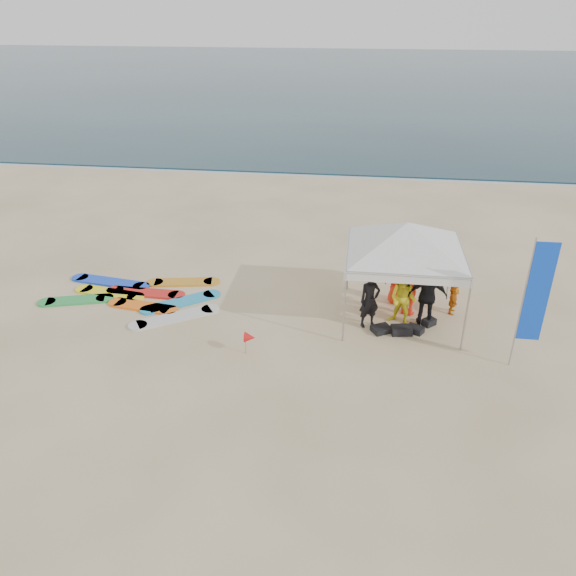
# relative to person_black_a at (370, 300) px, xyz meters

# --- Properties ---
(ground) EXTENTS (120.00, 120.00, 0.00)m
(ground) POSITION_rel_person_black_a_xyz_m (-1.94, -2.91, -0.82)
(ground) COLOR beige
(ground) RESTS_ON ground
(ocean) EXTENTS (160.00, 84.00, 0.08)m
(ocean) POSITION_rel_person_black_a_xyz_m (-1.94, 57.09, -0.78)
(ocean) COLOR #0C2633
(ocean) RESTS_ON ground
(shoreline_foam) EXTENTS (160.00, 1.20, 0.01)m
(shoreline_foam) POSITION_rel_person_black_a_xyz_m (-1.94, 15.29, -0.82)
(shoreline_foam) COLOR silver
(shoreline_foam) RESTS_ON ground
(person_black_a) EXTENTS (0.71, 0.61, 1.64)m
(person_black_a) POSITION_rel_person_black_a_xyz_m (0.00, 0.00, 0.00)
(person_black_a) COLOR black
(person_black_a) RESTS_ON ground
(person_yellow) EXTENTS (0.95, 0.87, 1.59)m
(person_yellow) POSITION_rel_person_black_a_xyz_m (0.93, 0.22, -0.03)
(person_yellow) COLOR yellow
(person_yellow) RESTS_ON ground
(person_orange_a) EXTENTS (1.45, 1.21, 1.95)m
(person_orange_a) POSITION_rel_person_black_a_xyz_m (1.16, 0.87, 0.15)
(person_orange_a) COLOR #FE2C16
(person_orange_a) RESTS_ON ground
(person_black_b) EXTENTS (1.09, 0.48, 1.83)m
(person_black_b) POSITION_rel_person_black_a_xyz_m (1.60, 0.28, 0.09)
(person_black_b) COLOR black
(person_black_b) RESTS_ON ground
(person_orange_b) EXTENTS (0.88, 0.61, 1.72)m
(person_orange_b) POSITION_rel_person_black_a_xyz_m (0.89, 1.52, 0.04)
(person_orange_b) COLOR red
(person_orange_b) RESTS_ON ground
(person_seated) EXTENTS (0.45, 0.89, 0.92)m
(person_seated) POSITION_rel_person_black_a_xyz_m (2.45, 1.06, -0.36)
(person_seated) COLOR orange
(person_seated) RESTS_ON ground
(canopy_tent) EXTENTS (4.42, 4.42, 3.33)m
(canopy_tent) POSITION_rel_person_black_a_xyz_m (0.89, 0.65, 2.08)
(canopy_tent) COLOR #A5A5A8
(canopy_tent) RESTS_ON ground
(feather_flag) EXTENTS (0.59, 0.04, 3.48)m
(feather_flag) POSITION_rel_person_black_a_xyz_m (3.83, -1.48, 1.23)
(feather_flag) COLOR #A5A5A8
(feather_flag) RESTS_ON ground
(marker_pennant) EXTENTS (0.28, 0.28, 0.64)m
(marker_pennant) POSITION_rel_person_black_a_xyz_m (-3.04, -1.85, -0.33)
(marker_pennant) COLOR #A5A5A8
(marker_pennant) RESTS_ON ground
(gear_pile) EXTENTS (1.89, 1.06, 0.22)m
(gear_pile) POSITION_rel_person_black_a_xyz_m (0.98, -0.20, -0.73)
(gear_pile) COLOR black
(gear_pile) RESTS_ON ground
(surfboard_spread) EXTENTS (5.29, 3.48, 0.07)m
(surfboard_spread) POSITION_rel_person_black_a_xyz_m (-7.01, 0.75, -0.79)
(surfboard_spread) COLOR yellow
(surfboard_spread) RESTS_ON ground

